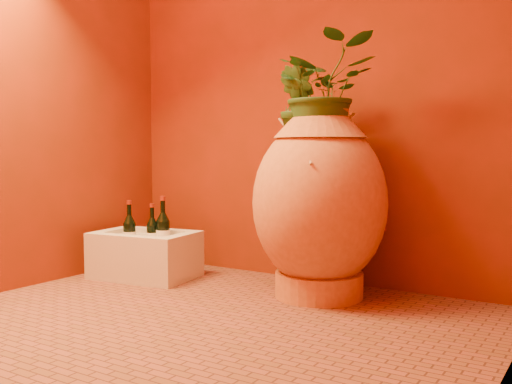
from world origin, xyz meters
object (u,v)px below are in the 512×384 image
Objects in this scene: amphora at (320,202)px; wall_tap at (343,123)px; wine_bottle_a at (163,233)px; wine_bottle_c at (130,234)px; wine_bottle_b at (152,235)px; stone_basin at (145,256)px.

wall_tap is (0.01, 0.27, 0.42)m from amphora.
amphora is at bearing 5.21° from wine_bottle_a.
wine_bottle_b is at bearing 41.62° from wine_bottle_c.
wine_bottle_a is (-1.00, -0.09, -0.22)m from amphora.
stone_basin is 1.42m from wall_tap.
wine_bottle_a is 0.20m from wine_bottle_c.
wall_tap reaches higher than wine_bottle_b.
wall_tap is at bearing 20.78° from stone_basin.
amphora is at bearing 5.84° from wine_bottle_b.
wine_bottle_b is at bearing -160.69° from wall_tap.
stone_basin is (-1.09, -0.15, -0.37)m from amphora.
wine_bottle_a is at bearing 32.26° from wine_bottle_c.
stone_basin is at bearing -172.21° from amphora.
wine_bottle_b is (-1.07, -0.11, -0.24)m from amphora.
wine_bottle_b is at bearing -165.42° from wine_bottle_a.
amphora reaches higher than wine_bottle_b.
wine_bottle_b is (-0.07, -0.02, -0.02)m from wine_bottle_a.
wall_tap is (1.01, 0.36, 0.65)m from wine_bottle_a.
amphora is at bearing -91.51° from wall_tap.
wall_tap is at bearing 88.49° from amphora.
wine_bottle_c is 1.97× the size of wall_tap.
wine_bottle_a is at bearing 32.02° from stone_basin.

